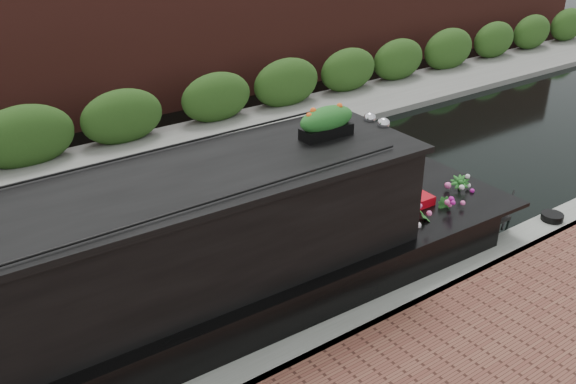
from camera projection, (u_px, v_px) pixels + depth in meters
ground at (246, 231)px, 11.58m from camera, size 80.00×80.00×0.00m
near_bank_coping at (371, 323)px, 9.18m from camera, size 40.00×0.60×0.50m
far_bank_path at (147, 157)px, 14.63m from camera, size 40.00×2.40×0.34m
far_hedge at (131, 145)px, 15.29m from camera, size 40.00×1.10×2.80m
far_brick_wall at (98, 121)px, 16.81m from camera, size 40.00×1.00×8.00m
narrowboat at (106, 305)px, 8.04m from camera, size 13.10×2.66×3.07m
rope_fender at (467, 206)px, 12.02m from camera, size 0.40×0.41×0.40m
coiled_mooring_rope at (552, 217)px, 11.40m from camera, size 0.39×0.39×0.12m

